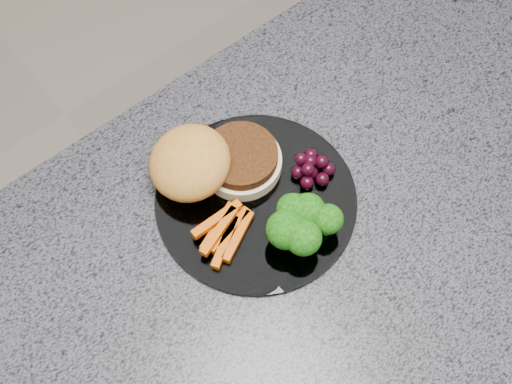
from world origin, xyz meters
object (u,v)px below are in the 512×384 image
at_px(island_cabinet, 295,336).
at_px(plate, 256,200).
at_px(grape_bunch, 312,167).
at_px(burger, 208,163).

height_order(island_cabinet, plate, plate).
distance_m(plate, grape_bunch, 0.08).
relative_size(burger, grape_bunch, 3.26).
distance_m(island_cabinet, grape_bunch, 0.50).
bearing_deg(grape_bunch, island_cabinet, -128.22).
xyz_separation_m(island_cabinet, plate, (-0.03, 0.08, 0.47)).
xyz_separation_m(plate, grape_bunch, (0.08, -0.01, 0.02)).
bearing_deg(grape_bunch, burger, 141.56).
distance_m(plate, burger, 0.08).
distance_m(island_cabinet, plate, 0.48).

